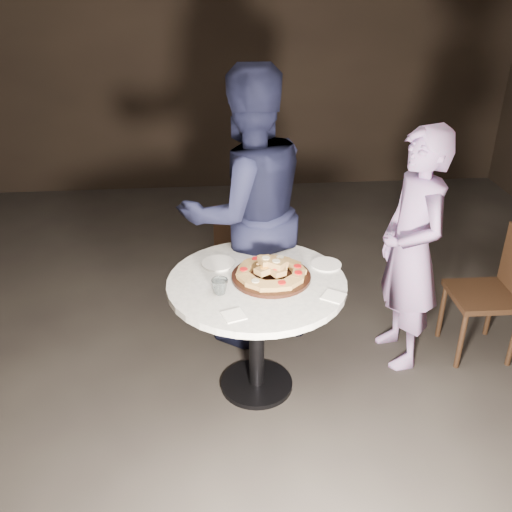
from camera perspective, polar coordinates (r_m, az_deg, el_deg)
The scene contains 13 objects.
floor at distance 3.69m, azimuth 1.94°, elevation -12.61°, with size 7.00×7.00×0.00m, color black.
table at distance 3.30m, azimuth 0.07°, elevation -4.59°, with size 1.12×1.12×0.76m.
serving_board at distance 3.24m, azimuth 1.52°, elevation -2.07°, with size 0.45×0.45×0.02m, color black.
focaccia_pile at distance 3.22m, azimuth 1.57°, elevation -1.41°, with size 0.41×0.39×0.11m.
plate_left at distance 3.39m, azimuth -3.80°, elevation -0.73°, with size 0.20×0.20×0.01m, color white.
plate_right at distance 3.40m, azimuth 7.03°, elevation -0.85°, with size 0.18×0.18×0.01m, color white.
water_glass at distance 3.09m, azimuth -3.64°, elevation -3.07°, with size 0.09×0.09×0.09m, color silver.
napkin_near at distance 2.92m, azimuth -2.25°, elevation -5.96°, with size 0.11×0.11×0.01m, color white.
napkin_far at distance 3.10m, azimuth 7.76°, elevation -4.02°, with size 0.11×0.11×0.01m, color white.
chair_far at distance 4.37m, azimuth -1.60°, elevation 1.46°, with size 0.43×0.44×0.78m.
chair_right at distance 4.00m, azimuth 23.06°, elevation -2.82°, with size 0.43×0.41×0.87m.
diner_navy at distance 3.68m, azimuth -0.94°, elevation 4.45°, with size 0.90×0.70×1.86m, color black.
diner_teal at distance 3.62m, azimuth 15.25°, elevation 0.48°, with size 0.57×0.38×1.57m, color #866CA6.
Camera 1 is at (-0.36, -2.78, 2.40)m, focal length 40.00 mm.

